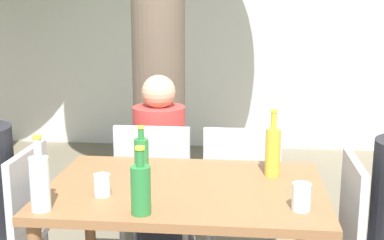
% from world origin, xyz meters
% --- Properties ---
extents(cafe_building_wall, '(10.00, 0.08, 2.80)m').
position_xyz_m(cafe_building_wall, '(0.00, 3.52, 1.40)').
color(cafe_building_wall, white).
rests_on(cafe_building_wall, ground_plane).
extents(dining_table_front, '(1.29, 0.88, 0.77)m').
position_xyz_m(dining_table_front, '(0.00, 0.00, 0.67)').
color(dining_table_front, brown).
rests_on(dining_table_front, ground_plane).
extents(patio_chair_0, '(0.44, 0.44, 0.91)m').
position_xyz_m(patio_chair_0, '(-0.88, 0.00, 0.52)').
color(patio_chair_0, '#B2B2B7').
rests_on(patio_chair_0, ground_plane).
extents(patio_chair_2, '(0.44, 0.44, 0.91)m').
position_xyz_m(patio_chair_2, '(-0.26, 0.67, 0.52)').
color(patio_chair_2, '#B2B2B7').
rests_on(patio_chair_2, ground_plane).
extents(patio_chair_3, '(0.44, 0.44, 0.91)m').
position_xyz_m(patio_chair_3, '(0.26, 0.67, 0.52)').
color(patio_chair_3, '#B2B2B7').
rests_on(patio_chair_3, ground_plane).
extents(person_seated_2, '(0.32, 0.56, 1.17)m').
position_xyz_m(person_seated_2, '(-0.26, 0.91, 0.52)').
color(person_seated_2, '#383842').
rests_on(person_seated_2, ground_plane).
extents(green_bottle_0, '(0.08, 0.08, 0.28)m').
position_xyz_m(green_bottle_0, '(-0.14, -0.35, 0.88)').
color(green_bottle_0, '#287A38').
rests_on(green_bottle_0, dining_table_front).
extents(water_bottle_1, '(0.08, 0.08, 0.32)m').
position_xyz_m(water_bottle_1, '(-0.56, -0.35, 0.89)').
color(water_bottle_1, silver).
rests_on(water_bottle_1, dining_table_front).
extents(oil_cruet_2, '(0.07, 0.07, 0.33)m').
position_xyz_m(oil_cruet_2, '(0.41, 0.20, 0.90)').
color(oil_cruet_2, gold).
rests_on(oil_cruet_2, dining_table_front).
extents(green_bottle_3, '(0.07, 0.07, 0.23)m').
position_xyz_m(green_bottle_3, '(-0.25, 0.22, 0.85)').
color(green_bottle_3, '#287A38').
rests_on(green_bottle_3, dining_table_front).
extents(drinking_glass_0, '(0.07, 0.07, 0.10)m').
position_xyz_m(drinking_glass_0, '(-0.35, -0.16, 0.82)').
color(drinking_glass_0, silver).
rests_on(drinking_glass_0, dining_table_front).
extents(drinking_glass_1, '(0.08, 0.08, 0.11)m').
position_xyz_m(drinking_glass_1, '(0.51, -0.24, 0.82)').
color(drinking_glass_1, silver).
rests_on(drinking_glass_1, dining_table_front).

